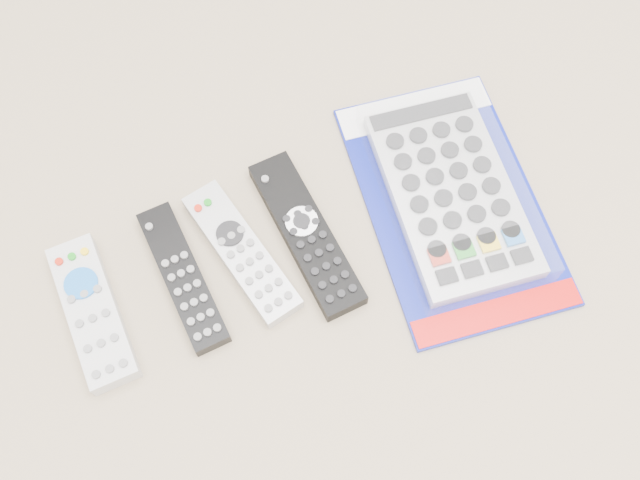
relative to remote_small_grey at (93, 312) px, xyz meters
name	(u,v)px	position (x,y,z in m)	size (l,w,h in m)	color
remote_small_grey	(93,312)	(0.00, 0.00, 0.00)	(0.06, 0.17, 0.03)	#BBBBBD
remote_slim_black	(183,277)	(0.10, 0.00, 0.00)	(0.04, 0.18, 0.02)	black
remote_silver_dvd	(242,252)	(0.17, -0.01, 0.00)	(0.07, 0.19, 0.02)	#B3B3B8
remote_large_black	(307,234)	(0.25, -0.02, 0.00)	(0.05, 0.21, 0.02)	black
jumbo_remote_packaged	(452,193)	(0.42, -0.05, 0.01)	(0.25, 0.35, 0.04)	#0C188D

